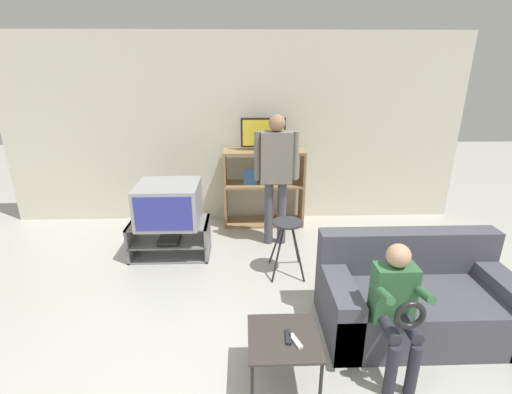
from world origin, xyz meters
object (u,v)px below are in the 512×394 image
at_px(snack_table, 284,342).
at_px(couch, 415,299).
at_px(remote_control_black, 288,337).
at_px(tv_stand, 170,239).
at_px(person_seated_child, 397,303).
at_px(television_main, 169,204).
at_px(folding_stool, 287,232).
at_px(person_standing_adult, 276,168).
at_px(remote_control_white, 296,341).
at_px(television_flat, 263,135).
at_px(media_shelf, 264,187).

xyz_separation_m(snack_table, couch, (1.20, 0.57, -0.08)).
relative_size(snack_table, remote_control_black, 3.48).
relative_size(tv_stand, snack_table, 1.85).
distance_m(remote_control_black, person_seated_child, 0.81).
relative_size(television_main, folding_stool, 1.14).
distance_m(couch, person_standing_adult, 2.11).
relative_size(remote_control_white, person_seated_child, 0.14).
distance_m(television_flat, snack_table, 3.01).
relative_size(snack_table, couch, 0.31).
relative_size(tv_stand, remote_control_black, 6.44).
bearing_deg(snack_table, remote_control_white, -37.45).
xyz_separation_m(television_flat, person_seated_child, (0.81, -2.77, -0.69)).
bearing_deg(couch, person_standing_adult, 122.99).
xyz_separation_m(television_flat, folding_stool, (0.19, -1.35, -0.80)).
xyz_separation_m(television_flat, couch, (1.20, -2.29, -1.01)).
relative_size(couch, person_standing_adult, 0.97).
bearing_deg(media_shelf, person_standing_adult, -79.57).
height_order(media_shelf, person_seated_child, media_shelf).
distance_m(television_main, person_seated_child, 2.68).
height_order(tv_stand, remote_control_white, tv_stand).
bearing_deg(couch, television_main, 149.68).
bearing_deg(remote_control_white, television_main, 99.83).
distance_m(media_shelf, television_flat, 0.73).
relative_size(folding_stool, person_seated_child, 0.60).
xyz_separation_m(television_main, snack_table, (1.14, -1.94, -0.31)).
bearing_deg(remote_control_black, couch, 29.27).
bearing_deg(remote_control_white, tv_stand, 100.17).
xyz_separation_m(tv_stand, folding_stool, (1.35, -0.44, 0.28)).
height_order(folding_stool, remote_control_black, folding_stool).
bearing_deg(tv_stand, person_seated_child, -43.32).
bearing_deg(media_shelf, television_main, -141.58).
distance_m(television_main, snack_table, 2.27).
bearing_deg(tv_stand, television_flat, 38.31).
bearing_deg(television_flat, remote_control_black, -89.37).
height_order(tv_stand, snack_table, tv_stand).
bearing_deg(media_shelf, remote_control_black, -89.61).
bearing_deg(folding_stool, television_flat, 98.20).
bearing_deg(media_shelf, television_flat, 134.44).
bearing_deg(snack_table, tv_stand, 120.79).
relative_size(folding_stool, remote_control_white, 4.26).
bearing_deg(snack_table, folding_stool, 82.72).
height_order(remote_control_white, person_standing_adult, person_standing_adult).
bearing_deg(remote_control_black, snack_table, 155.79).
relative_size(television_main, remote_control_black, 4.86).
distance_m(tv_stand, media_shelf, 1.52).
relative_size(tv_stand, remote_control_white, 6.44).
height_order(remote_control_black, person_seated_child, person_seated_child).
bearing_deg(person_seated_child, folding_stool, 113.46).
bearing_deg(snack_table, remote_control_black, -26.93).
bearing_deg(couch, snack_table, -154.58).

